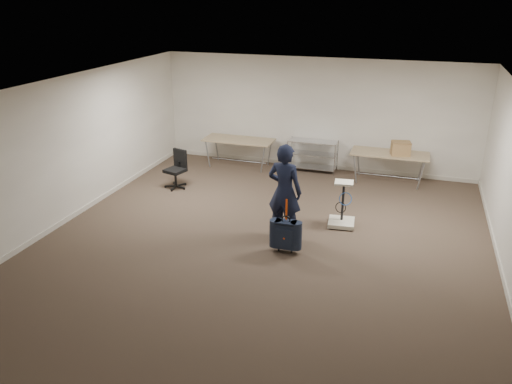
% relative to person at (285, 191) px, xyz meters
% --- Properties ---
extents(ground, '(9.00, 9.00, 0.00)m').
position_rel_person_xyz_m(ground, '(-0.27, -0.42, -0.89)').
color(ground, '#433229').
rests_on(ground, ground).
extents(room_shell, '(8.00, 9.00, 9.00)m').
position_rel_person_xyz_m(room_shell, '(-0.27, 0.96, -0.84)').
color(room_shell, beige).
rests_on(room_shell, ground).
extents(folding_table_left, '(1.80, 0.75, 0.73)m').
position_rel_person_xyz_m(folding_table_left, '(-2.17, 3.53, -0.22)').
color(folding_table_left, '#907658').
rests_on(folding_table_left, ground).
extents(folding_table_right, '(1.80, 0.75, 0.73)m').
position_rel_person_xyz_m(folding_table_right, '(1.63, 3.53, -0.22)').
color(folding_table_right, '#907658').
rests_on(folding_table_right, ground).
extents(wire_shelf, '(1.22, 0.47, 0.80)m').
position_rel_person_xyz_m(wire_shelf, '(-0.27, 3.78, -0.45)').
color(wire_shelf, silver).
rests_on(wire_shelf, ground).
extents(person, '(0.71, 0.52, 1.79)m').
position_rel_person_xyz_m(person, '(0.00, 0.00, 0.00)').
color(person, black).
rests_on(person, ground).
extents(suitcase, '(0.37, 0.23, 1.00)m').
position_rel_person_xyz_m(suitcase, '(0.19, -0.61, -0.55)').
color(suitcase, black).
rests_on(suitcase, ground).
extents(office_chair, '(0.54, 0.54, 0.89)m').
position_rel_person_xyz_m(office_chair, '(-3.03, 1.65, -0.62)').
color(office_chair, black).
rests_on(office_chair, ground).
extents(equipment_cart, '(0.54, 0.54, 0.91)m').
position_rel_person_xyz_m(equipment_cart, '(0.96, 0.78, -0.65)').
color(equipment_cart, silver).
rests_on(equipment_cart, ground).
extents(cardboard_box, '(0.48, 0.39, 0.32)m').
position_rel_person_xyz_m(cardboard_box, '(1.86, 3.45, -0.00)').
color(cardboard_box, olive).
rests_on(cardboard_box, folding_table_right).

